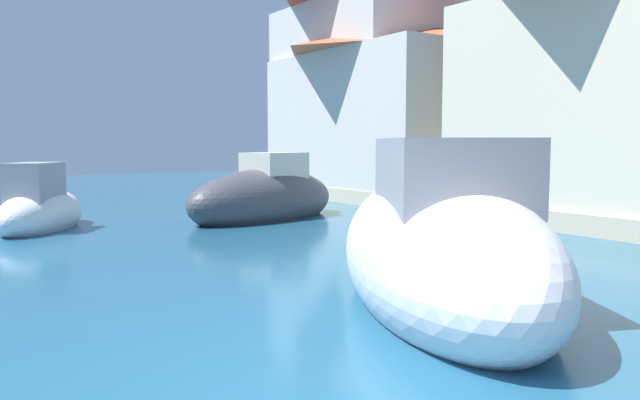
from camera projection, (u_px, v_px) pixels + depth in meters
The scene contains 6 objects.
moored_boat_0 at pixel (40, 210), 15.23m from camera, with size 3.20×3.77×1.93m.
moored_boat_2 at pixel (441, 251), 8.16m from camera, with size 5.07×6.43×2.66m.
moored_boat_4 at pixel (265, 198), 17.46m from camera, with size 5.72×3.59×2.25m.
waterfront_building_main at pixel (626, 78), 16.20m from camera, with size 6.12×7.98×6.48m.
waterfront_building_annex at pixel (389, 105), 24.23m from camera, with size 6.31×9.33×6.07m.
waterfront_building_far at pixel (372, 82), 25.02m from camera, with size 5.87×7.52×8.02m.
Camera 1 is at (-2.68, -3.57, 2.10)m, focal length 34.95 mm.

